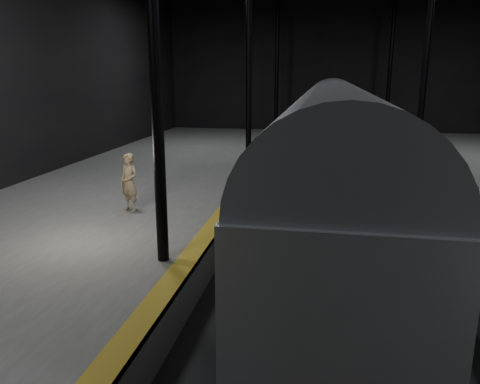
# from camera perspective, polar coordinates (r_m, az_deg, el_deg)

# --- Properties ---
(ground) EXTENTS (44.00, 44.00, 0.00)m
(ground) POSITION_cam_1_polar(r_m,az_deg,el_deg) (14.58, 10.70, -6.82)
(ground) COLOR black
(ground) RESTS_ON ground
(platform_left) EXTENTS (9.00, 43.80, 1.00)m
(platform_left) POSITION_cam_1_polar(r_m,az_deg,el_deg) (16.14, -16.92, -3.23)
(platform_left) COLOR #50504E
(platform_left) RESTS_ON ground
(tactile_strip) EXTENTS (0.50, 43.80, 0.01)m
(tactile_strip) POSITION_cam_1_polar(r_m,az_deg,el_deg) (14.57, -2.01, -2.40)
(tactile_strip) COLOR olive
(tactile_strip) RESTS_ON platform_left
(track) EXTENTS (2.40, 43.00, 0.24)m
(track) POSITION_cam_1_polar(r_m,az_deg,el_deg) (14.55, 10.71, -6.57)
(track) COLOR #3F3328
(track) RESTS_ON ground
(train) EXTENTS (2.72, 18.13, 4.85)m
(train) POSITION_cam_1_polar(r_m,az_deg,el_deg) (13.74, 11.22, 3.60)
(train) COLOR #94979B
(train) RESTS_ON ground
(woman) EXTENTS (0.78, 0.66, 1.82)m
(woman) POSITION_cam_1_polar(r_m,az_deg,el_deg) (14.86, -13.34, 1.15)
(woman) COLOR tan
(woman) RESTS_ON platform_left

